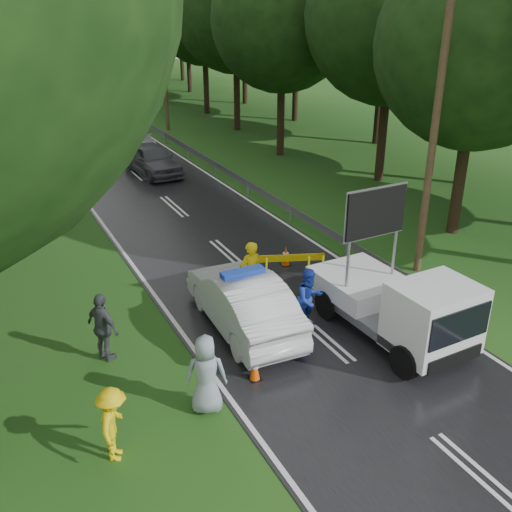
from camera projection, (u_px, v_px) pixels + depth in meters
ground at (320, 335)px, 15.66m from camera, size 160.00×160.00×0.00m
road at (89, 131)px, 40.08m from camera, size 7.00×140.00×0.02m
guardrail at (140, 120)px, 41.12m from camera, size 0.12×60.06×0.70m
utility_pole_near at (436, 120)px, 17.36m from camera, size 1.40×0.24×10.00m
utility_pole_mid at (164, 55)px, 38.53m from camera, size 1.40×0.24×10.00m
utility_pole_far at (84, 36)px, 59.71m from camera, size 1.40×0.24×10.00m
police_sedan at (243, 302)px, 15.70m from camera, size 1.93×4.98×1.78m
work_truck at (400, 305)px, 15.02m from camera, size 2.36×4.99×3.91m
barrier at (288, 262)px, 18.28m from camera, size 2.24×0.91×0.99m
officer at (250, 274)px, 16.87m from camera, size 0.78×0.56×2.02m
civilian at (309, 299)px, 15.67m from camera, size 0.94×0.77×1.79m
bystander_left at (113, 424)px, 11.14m from camera, size 0.97×1.21×1.63m
bystander_mid at (103, 327)px, 14.24m from camera, size 0.89×1.17×1.85m
bystander_right at (206, 374)px, 12.43m from camera, size 1.08×0.91×1.88m
queue_car_first at (152, 159)px, 29.93m from camera, size 2.29×4.82×1.59m
queue_car_second at (135, 138)px, 35.19m from camera, size 2.08×4.64×1.32m
queue_car_third at (115, 112)px, 43.05m from camera, size 2.77×5.47×1.48m
queue_car_fourth at (92, 100)px, 48.72m from camera, size 1.45×4.09×1.34m
cone_near_left at (255, 369)px, 13.68m from camera, size 0.31×0.31×0.65m
cone_center at (262, 307)px, 16.34m from camera, size 0.36×0.36×0.77m
cone_far at (286, 256)px, 19.65m from camera, size 0.34×0.34×0.71m
cone_left_mid at (241, 326)px, 15.31m from camera, size 0.38×0.38×0.80m
cone_right at (337, 268)px, 18.71m from camera, size 0.37×0.37×0.78m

